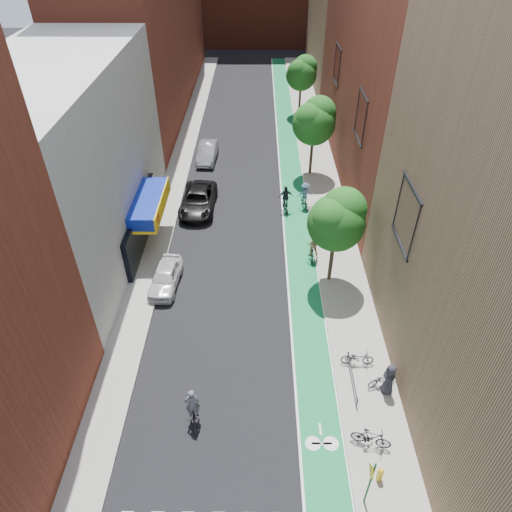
{
  "coord_description": "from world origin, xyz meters",
  "views": [
    {
      "loc": [
        1.14,
        -11.72,
        19.14
      ],
      "look_at": [
        0.99,
        10.55,
        1.5
      ],
      "focal_mm": 32.0,
      "sensor_mm": 36.0,
      "label": 1
    }
  ],
  "objects_px": {
    "parked_car_white": "(165,277)",
    "fire_hydrant": "(380,474)",
    "parked_car_black": "(198,200)",
    "cyclist_lane_near": "(312,248)",
    "cyclist_lead": "(193,411)",
    "cyclist_lane_far": "(305,197)",
    "parked_car_silver": "(207,152)",
    "pedestrian": "(389,379)",
    "cyclist_lane_mid": "(286,202)"
  },
  "relations": [
    {
      "from": "cyclist_lead",
      "to": "cyclist_lane_far",
      "type": "distance_m",
      "value": 19.69
    },
    {
      "from": "cyclist_lane_near",
      "to": "cyclist_lead",
      "type": "bearing_deg",
      "value": 63.23
    },
    {
      "from": "parked_car_black",
      "to": "fire_hydrant",
      "type": "xyz_separation_m",
      "value": [
        9.68,
        -21.0,
        -0.21
      ]
    },
    {
      "from": "cyclist_lead",
      "to": "cyclist_lane_near",
      "type": "distance_m",
      "value": 13.73
    },
    {
      "from": "cyclist_lane_far",
      "to": "pedestrian",
      "type": "xyz_separation_m",
      "value": [
        2.7,
        -17.0,
        0.15
      ]
    },
    {
      "from": "parked_car_silver",
      "to": "pedestrian",
      "type": "bearing_deg",
      "value": -63.78
    },
    {
      "from": "parked_car_silver",
      "to": "cyclist_lane_near",
      "type": "bearing_deg",
      "value": -57.84
    },
    {
      "from": "cyclist_lane_near",
      "to": "cyclist_lane_far",
      "type": "xyz_separation_m",
      "value": [
        0.0,
        6.5,
        0.02
      ]
    },
    {
      "from": "cyclist_lane_near",
      "to": "fire_hydrant",
      "type": "height_order",
      "value": "cyclist_lane_near"
    },
    {
      "from": "cyclist_lead",
      "to": "cyclist_lane_near",
      "type": "bearing_deg",
      "value": -130.68
    },
    {
      "from": "fire_hydrant",
      "to": "pedestrian",
      "type": "bearing_deg",
      "value": 74.03
    },
    {
      "from": "parked_car_white",
      "to": "parked_car_silver",
      "type": "relative_size",
      "value": 0.9
    },
    {
      "from": "cyclist_lane_far",
      "to": "cyclist_lead",
      "type": "bearing_deg",
      "value": 57.34
    },
    {
      "from": "cyclist_lane_mid",
      "to": "pedestrian",
      "type": "height_order",
      "value": "cyclist_lane_mid"
    },
    {
      "from": "parked_car_silver",
      "to": "cyclist_lane_far",
      "type": "distance_m",
      "value": 11.56
    },
    {
      "from": "cyclist_lead",
      "to": "cyclist_lane_far",
      "type": "xyz_separation_m",
      "value": [
        6.51,
        18.59,
        0.18
      ]
    },
    {
      "from": "parked_car_silver",
      "to": "cyclist_lead",
      "type": "height_order",
      "value": "cyclist_lead"
    },
    {
      "from": "cyclist_lane_mid",
      "to": "cyclist_lead",
      "type": "bearing_deg",
      "value": 67.06
    },
    {
      "from": "parked_car_white",
      "to": "fire_hydrant",
      "type": "xyz_separation_m",
      "value": [
        10.77,
        -12.09,
        -0.13
      ]
    },
    {
      "from": "pedestrian",
      "to": "fire_hydrant",
      "type": "xyz_separation_m",
      "value": [
        -1.23,
        -4.31,
        -0.52
      ]
    },
    {
      "from": "parked_car_black",
      "to": "cyclist_lane_mid",
      "type": "distance_m",
      "value": 6.73
    },
    {
      "from": "cyclist_lead",
      "to": "cyclist_lane_near",
      "type": "height_order",
      "value": "cyclist_lead"
    },
    {
      "from": "parked_car_silver",
      "to": "pedestrian",
      "type": "distance_m",
      "value": 27.37
    },
    {
      "from": "parked_car_silver",
      "to": "cyclist_lane_mid",
      "type": "distance_m",
      "value": 11.02
    },
    {
      "from": "parked_car_white",
      "to": "fire_hydrant",
      "type": "height_order",
      "value": "parked_car_white"
    },
    {
      "from": "parked_car_black",
      "to": "cyclist_lane_mid",
      "type": "height_order",
      "value": "cyclist_lane_mid"
    },
    {
      "from": "parked_car_white",
      "to": "fire_hydrant",
      "type": "distance_m",
      "value": 16.19
    },
    {
      "from": "cyclist_lane_mid",
      "to": "cyclist_lane_far",
      "type": "xyz_separation_m",
      "value": [
        1.5,
        0.62,
        0.1
      ]
    },
    {
      "from": "parked_car_silver",
      "to": "fire_hydrant",
      "type": "relative_size",
      "value": 5.93
    },
    {
      "from": "fire_hydrant",
      "to": "cyclist_lane_near",
      "type": "bearing_deg",
      "value": 95.65
    },
    {
      "from": "parked_car_black",
      "to": "cyclist_lane_mid",
      "type": "xyz_separation_m",
      "value": [
        6.72,
        -0.31,
        0.06
      ]
    },
    {
      "from": "parked_car_white",
      "to": "cyclist_lane_far",
      "type": "xyz_separation_m",
      "value": [
        9.3,
        9.22,
        0.24
      ]
    },
    {
      "from": "parked_car_silver",
      "to": "parked_car_white",
      "type": "bearing_deg",
      "value": -90.82
    },
    {
      "from": "parked_car_white",
      "to": "parked_car_silver",
      "type": "distance_m",
      "value": 17.33
    },
    {
      "from": "parked_car_black",
      "to": "fire_hydrant",
      "type": "distance_m",
      "value": 23.13
    },
    {
      "from": "parked_car_black",
      "to": "cyclist_lane_near",
      "type": "relative_size",
      "value": 2.59
    },
    {
      "from": "cyclist_lane_mid",
      "to": "cyclist_lane_far",
      "type": "distance_m",
      "value": 1.63
    },
    {
      "from": "cyclist_lead",
      "to": "fire_hydrant",
      "type": "relative_size",
      "value": 2.9
    },
    {
      "from": "parked_car_black",
      "to": "pedestrian",
      "type": "distance_m",
      "value": 19.95
    },
    {
      "from": "cyclist_lane_near",
      "to": "cyclist_lane_mid",
      "type": "distance_m",
      "value": 6.07
    },
    {
      "from": "pedestrian",
      "to": "cyclist_lane_mid",
      "type": "bearing_deg",
      "value": -166.15
    },
    {
      "from": "parked_car_silver",
      "to": "cyclist_lane_near",
      "type": "xyz_separation_m",
      "value": [
        8.27,
        -14.57,
        0.17
      ]
    },
    {
      "from": "pedestrian",
      "to": "cyclist_lane_far",
      "type": "bearing_deg",
      "value": -171.51
    },
    {
      "from": "cyclist_lead",
      "to": "cyclist_lane_mid",
      "type": "bearing_deg",
      "value": -117.96
    },
    {
      "from": "cyclist_lane_far",
      "to": "parked_car_silver",
      "type": "bearing_deg",
      "value": -57.71
    },
    {
      "from": "fire_hydrant",
      "to": "parked_car_silver",
      "type": "bearing_deg",
      "value": 108.32
    },
    {
      "from": "parked_car_black",
      "to": "fire_hydrant",
      "type": "height_order",
      "value": "parked_car_black"
    },
    {
      "from": "parked_car_white",
      "to": "parked_car_black",
      "type": "xyz_separation_m",
      "value": [
        1.08,
        8.91,
        0.08
      ]
    },
    {
      "from": "parked_car_black",
      "to": "cyclist_lead",
      "type": "xyz_separation_m",
      "value": [
        1.71,
        -18.28,
        -0.01
      ]
    },
    {
      "from": "fire_hydrant",
      "to": "parked_car_black",
      "type": "bearing_deg",
      "value": 114.76
    }
  ]
}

